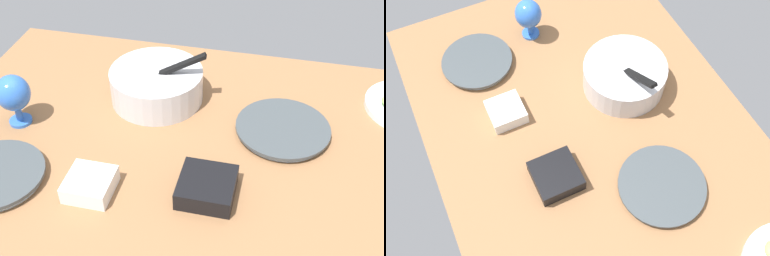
% 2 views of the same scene
% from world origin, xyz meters
% --- Properties ---
extents(ground_plane, '(1.60, 1.04, 0.04)m').
position_xyz_m(ground_plane, '(0.00, 0.00, -0.02)').
color(ground_plane, '#8C603D').
extents(dinner_plate_left, '(0.26, 0.26, 0.03)m').
position_xyz_m(dinner_plate_left, '(-0.50, -0.25, 0.01)').
color(dinner_plate_left, silver).
rests_on(dinner_plate_left, ground_plane).
extents(dinner_plate_right, '(0.27, 0.27, 0.02)m').
position_xyz_m(dinner_plate_right, '(0.21, 0.11, 0.01)').
color(dinner_plate_right, silver).
rests_on(dinner_plate_right, ground_plane).
extents(mixing_bowl, '(0.30, 0.29, 0.18)m').
position_xyz_m(mixing_bowl, '(-0.19, 0.19, 0.06)').
color(mixing_bowl, silver).
rests_on(mixing_bowl, ground_plane).
extents(hurricane_glass_blue, '(0.10, 0.10, 0.16)m').
position_xyz_m(hurricane_glass_blue, '(-0.55, -0.02, 0.10)').
color(hurricane_glass_blue, blue).
rests_on(hurricane_glass_blue, ground_plane).
extents(square_bowl_white, '(0.12, 0.12, 0.05)m').
position_xyz_m(square_bowl_white, '(-0.24, -0.23, 0.03)').
color(square_bowl_white, white).
rests_on(square_bowl_white, ground_plane).
extents(square_bowl_black, '(0.14, 0.14, 0.05)m').
position_xyz_m(square_bowl_black, '(0.05, -0.18, 0.03)').
color(square_bowl_black, black).
rests_on(square_bowl_black, ground_plane).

